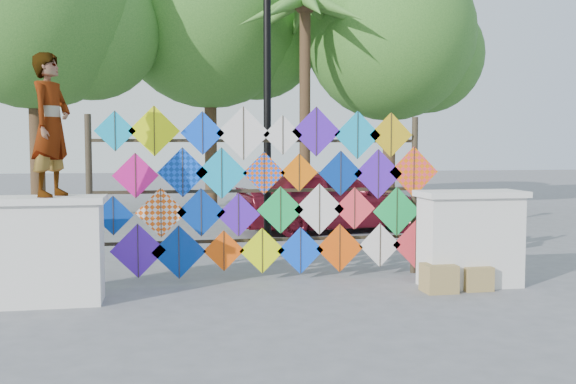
% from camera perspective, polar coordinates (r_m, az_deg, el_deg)
% --- Properties ---
extents(ground, '(80.00, 80.00, 0.00)m').
position_cam_1_polar(ground, '(8.41, -1.76, -8.78)').
color(ground, gray).
rests_on(ground, ground).
extents(parapet_left, '(1.40, 0.65, 1.28)m').
position_cam_1_polar(parapet_left, '(8.12, -20.79, -4.82)').
color(parapet_left, silver).
rests_on(parapet_left, ground).
extents(parapet_right, '(1.40, 0.65, 1.28)m').
position_cam_1_polar(parapet_right, '(8.92, 15.89, -3.94)').
color(parapet_right, silver).
rests_on(parapet_right, ground).
extents(kite_rack, '(4.96, 0.24, 2.43)m').
position_cam_1_polar(kite_rack, '(8.96, -1.67, -0.12)').
color(kite_rack, '#2F271A').
rests_on(kite_rack, ground).
extents(tree_west, '(5.85, 5.20, 8.01)m').
position_cam_1_polar(tree_west, '(17.77, -21.36, 15.16)').
color(tree_west, '#4D3A21').
rests_on(tree_west, ground).
extents(tree_mid, '(6.30, 5.60, 8.61)m').
position_cam_1_polar(tree_mid, '(19.57, -6.65, 15.51)').
color(tree_mid, '#4D3A21').
rests_on(tree_mid, ground).
extents(tree_east, '(5.40, 4.80, 7.42)m').
position_cam_1_polar(tree_east, '(19.00, 9.31, 13.42)').
color(tree_east, '#4D3A21').
rests_on(tree_east, ground).
extents(palm_tree, '(3.62, 3.62, 5.83)m').
position_cam_1_polar(palm_tree, '(16.76, 1.53, 14.64)').
color(palm_tree, '#4D3A21').
rests_on(palm_tree, ground).
extents(vendor_woman, '(0.61, 0.72, 1.68)m').
position_cam_1_polar(vendor_woman, '(8.02, -20.32, 5.61)').
color(vendor_woman, '#99999E').
rests_on(vendor_woman, parapet_left).
extents(sedan, '(4.37, 2.26, 1.42)m').
position_cam_1_polar(sedan, '(14.13, 3.82, -0.67)').
color(sedan, '#5D101C').
rests_on(sedan, ground).
extents(lamppost, '(0.28, 0.28, 4.46)m').
position_cam_1_polar(lamppost, '(10.25, -1.86, 8.65)').
color(lamppost, black).
rests_on(lamppost, ground).
extents(cardboard_box_near, '(0.41, 0.36, 0.36)m').
position_cam_1_polar(cardboard_box_near, '(8.53, 13.26, -7.46)').
color(cardboard_box_near, olive).
rests_on(cardboard_box_near, ground).
extents(cardboard_box_far, '(0.37, 0.34, 0.31)m').
position_cam_1_polar(cardboard_box_far, '(8.79, 16.29, -7.32)').
color(cardboard_box_far, olive).
rests_on(cardboard_box_far, ground).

